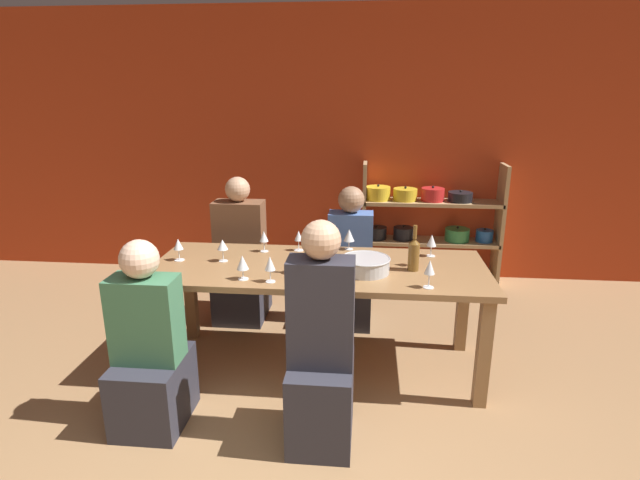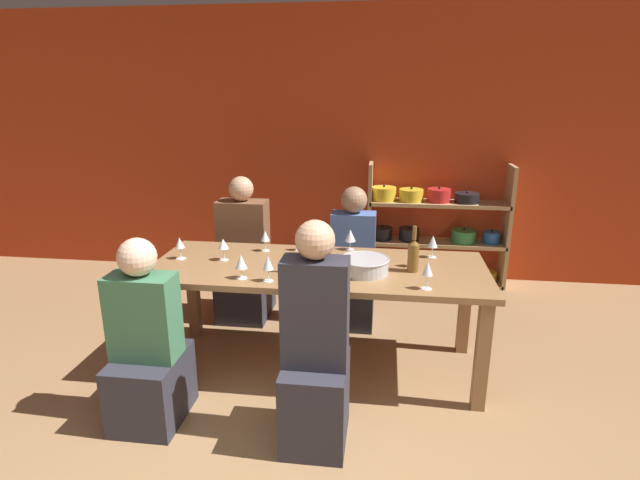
% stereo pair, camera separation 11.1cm
% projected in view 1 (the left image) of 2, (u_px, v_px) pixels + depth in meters
% --- Properties ---
extents(wall_back_red, '(8.80, 0.06, 2.70)m').
position_uv_depth(wall_back_red, '(327.00, 146.00, 5.09)').
color(wall_back_red, '#B23819').
rests_on(wall_back_red, ground_plane).
extents(shelf_unit, '(1.38, 0.30, 1.21)m').
position_uv_depth(shelf_unit, '(426.00, 234.00, 5.05)').
color(shelf_unit, tan).
rests_on(shelf_unit, ground_plane).
extents(dining_table, '(2.25, 0.88, 0.76)m').
position_uv_depth(dining_table, '(319.00, 278.00, 3.39)').
color(dining_table, olive).
rests_on(dining_table, ground_plane).
extents(mixing_bowl, '(0.32, 0.32, 0.10)m').
position_uv_depth(mixing_bowl, '(365.00, 264.00, 3.22)').
color(mixing_bowl, '#B7BABC').
rests_on(mixing_bowl, dining_table).
extents(wine_bottle_green, '(0.07, 0.07, 0.30)m').
position_uv_depth(wine_bottle_green, '(414.00, 254.00, 3.24)').
color(wine_bottle_green, brown).
rests_on(wine_bottle_green, dining_table).
extents(wine_bottle_dark, '(0.07, 0.07, 0.31)m').
position_uv_depth(wine_bottle_dark, '(329.00, 265.00, 3.00)').
color(wine_bottle_dark, brown).
rests_on(wine_bottle_dark, dining_table).
extents(wine_bottle_amber, '(0.08, 0.08, 0.33)m').
position_uv_depth(wine_bottle_amber, '(311.00, 255.00, 3.17)').
color(wine_bottle_amber, '#19381E').
rests_on(wine_bottle_amber, dining_table).
extents(wine_glass_empty_a, '(0.07, 0.07, 0.16)m').
position_uv_depth(wine_glass_empty_a, '(432.00, 241.00, 3.52)').
color(wine_glass_empty_a, white).
rests_on(wine_glass_empty_a, dining_table).
extents(wine_glass_empty_b, '(0.06, 0.06, 0.17)m').
position_uv_depth(wine_glass_empty_b, '(414.00, 248.00, 3.32)').
color(wine_glass_empty_b, white).
rests_on(wine_glass_empty_b, dining_table).
extents(wine_glass_white_a, '(0.06, 0.06, 0.17)m').
position_uv_depth(wine_glass_white_a, '(430.00, 268.00, 2.95)').
color(wine_glass_white_a, white).
rests_on(wine_glass_white_a, dining_table).
extents(wine_glass_empty_c, '(0.07, 0.07, 0.16)m').
position_uv_depth(wine_glass_empty_c, '(223.00, 245.00, 3.41)').
color(wine_glass_empty_c, white).
rests_on(wine_glass_empty_c, dining_table).
extents(wine_glass_red_a, '(0.06, 0.06, 0.16)m').
position_uv_depth(wine_glass_red_a, '(264.00, 237.00, 3.62)').
color(wine_glass_red_a, white).
rests_on(wine_glass_red_a, dining_table).
extents(wine_glass_white_b, '(0.07, 0.07, 0.16)m').
position_uv_depth(wine_glass_white_b, '(178.00, 245.00, 3.43)').
color(wine_glass_white_b, white).
rests_on(wine_glass_white_b, dining_table).
extents(wine_glass_white_c, '(0.08, 0.08, 0.15)m').
position_uv_depth(wine_glass_white_c, '(349.00, 236.00, 3.67)').
color(wine_glass_white_c, white).
rests_on(wine_glass_white_c, dining_table).
extents(wine_glass_empty_d, '(0.07, 0.07, 0.16)m').
position_uv_depth(wine_glass_empty_d, '(243.00, 263.00, 3.08)').
color(wine_glass_empty_d, white).
rests_on(wine_glass_empty_d, dining_table).
extents(wine_glass_white_d, '(0.07, 0.07, 0.16)m').
position_uv_depth(wine_glass_white_d, '(340.00, 271.00, 2.95)').
color(wine_glass_white_d, white).
rests_on(wine_glass_white_d, dining_table).
extents(wine_glass_white_e, '(0.07, 0.07, 0.18)m').
position_uv_depth(wine_glass_white_e, '(314.00, 243.00, 3.41)').
color(wine_glass_white_e, white).
rests_on(wine_glass_white_e, dining_table).
extents(wine_glass_white_f, '(0.07, 0.07, 0.15)m').
position_uv_depth(wine_glass_white_f, '(299.00, 237.00, 3.64)').
color(wine_glass_white_f, white).
rests_on(wine_glass_white_f, dining_table).
extents(wine_glass_red_b, '(0.07, 0.07, 0.17)m').
position_uv_depth(wine_glass_red_b, '(270.00, 264.00, 3.04)').
color(wine_glass_red_b, white).
rests_on(wine_glass_red_b, dining_table).
extents(cell_phone, '(0.16, 0.15, 0.01)m').
position_uv_depth(cell_phone, '(341.00, 258.00, 3.50)').
color(cell_phone, black).
rests_on(cell_phone, dining_table).
extents(person_near_a, '(0.38, 0.47, 1.13)m').
position_uv_depth(person_near_a, '(150.00, 358.00, 2.87)').
color(person_near_a, '#2D2D38').
rests_on(person_near_a, ground_plane).
extents(person_far_a, '(0.41, 0.52, 1.23)m').
position_uv_depth(person_far_a, '(241.00, 267.00, 4.26)').
color(person_far_a, '#2D2D38').
rests_on(person_far_a, ground_plane).
extents(person_near_b, '(0.35, 0.43, 1.28)m').
position_uv_depth(person_near_b, '(321.00, 363.00, 2.70)').
color(person_near_b, '#2D2D38').
rests_on(person_near_b, ground_plane).
extents(person_far_b, '(0.36, 0.45, 1.17)m').
position_uv_depth(person_far_b, '(350.00, 273.00, 4.15)').
color(person_far_b, '#2D2D38').
rests_on(person_far_b, ground_plane).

